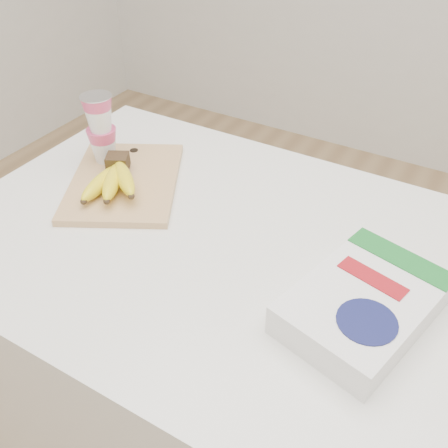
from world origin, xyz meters
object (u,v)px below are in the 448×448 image
Objects in this scene: cutting_board at (125,182)px; table at (230,375)px; yogurt_stack at (101,127)px; cereal_box at (363,304)px; bananas at (113,179)px.

table is at bearing -38.46° from cutting_board.
yogurt_stack is (-0.40, 0.10, 0.53)m from table.
cutting_board is at bearing -176.62° from cereal_box.
table is 7.02× the size of yogurt_stack.
yogurt_stack is at bearing -178.58° from cereal_box.
table is 0.54m from cutting_board.
bananas is (0.00, -0.04, 0.03)m from cutting_board.
table is at bearing -13.60° from yogurt_stack.
yogurt_stack reaches higher than cutting_board.
cereal_box is at bearing -7.08° from bananas.
cereal_box is at bearing -12.66° from yogurt_stack.
yogurt_stack is 0.69m from cereal_box.
bananas is 0.58m from cereal_box.
table is 0.67m from yogurt_stack.
cutting_board is 1.04× the size of cereal_box.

